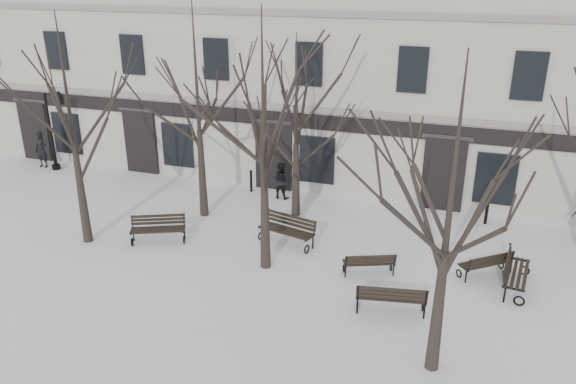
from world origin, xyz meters
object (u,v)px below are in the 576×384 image
at_px(bench_2, 391,297).
at_px(lamp_post, 54,125).
at_px(bench_5, 514,272).
at_px(tree_1, 263,113).
at_px(bench_3, 288,229).
at_px(tree_0, 68,105).
at_px(tree_2, 452,185).
at_px(bench_0, 158,228).
at_px(bench_4, 486,263).
at_px(bench_1, 369,263).

height_order(bench_2, lamp_post, lamp_post).
xyz_separation_m(bench_2, bench_5, (3.24, 2.52, 0.02)).
bearing_deg(tree_1, bench_3, 85.43).
height_order(tree_0, tree_2, tree_0).
distance_m(tree_1, bench_5, 8.75).
bearing_deg(bench_3, bench_2, -23.35).
relative_size(bench_0, bench_3, 0.93).
xyz_separation_m(bench_0, bench_2, (8.36, -1.81, 0.01)).
relative_size(bench_2, bench_4, 1.20).
xyz_separation_m(bench_0, lamp_post, (-8.32, 5.07, 1.68)).
distance_m(tree_0, bench_5, 14.69).
distance_m(tree_2, bench_1, 6.15).
distance_m(tree_0, bench_0, 4.99).
bearing_deg(bench_5, bench_0, 100.46).
xyz_separation_m(tree_1, tree_2, (5.51, -3.28, -0.32)).
relative_size(tree_2, bench_3, 3.59).
height_order(tree_1, bench_3, tree_1).
bearing_deg(bench_0, lamp_post, 124.10).
xyz_separation_m(bench_2, bench_4, (2.46, 2.96, -0.06)).
height_order(bench_3, bench_4, bench_3).
bearing_deg(tree_1, bench_5, 8.98).
bearing_deg(tree_0, bench_5, 6.03).
relative_size(tree_1, bench_4, 4.83).
xyz_separation_m(bench_3, bench_4, (6.52, -0.15, -0.08)).
distance_m(tree_0, bench_4, 14.04).
height_order(bench_4, bench_5, bench_5).
relative_size(bench_4, lamp_post, 0.44).
distance_m(bench_0, lamp_post, 9.89).
distance_m(tree_0, bench_1, 10.75).
distance_m(tree_2, bench_4, 6.57).
xyz_separation_m(bench_4, lamp_post, (-19.15, 3.92, 1.73)).
height_order(tree_1, lamp_post, tree_1).
xyz_separation_m(tree_1, bench_4, (6.66, 1.62, -4.55)).
xyz_separation_m(tree_0, bench_2, (10.74, -1.04, -4.31)).
bearing_deg(tree_0, tree_1, 2.64).
xyz_separation_m(tree_1, bench_5, (7.43, 1.17, -4.46)).
relative_size(tree_0, bench_2, 3.87).
height_order(tree_1, bench_4, tree_1).
bearing_deg(bench_2, tree_2, 113.31).
bearing_deg(bench_4, bench_2, 11.16).
xyz_separation_m(bench_4, bench_5, (0.78, -0.44, 0.09)).
distance_m(tree_1, bench_2, 6.29).
distance_m(bench_4, bench_5, 0.90).
bearing_deg(bench_1, bench_0, -21.77).
xyz_separation_m(tree_2, bench_1, (-2.28, 3.82, -4.25)).
bearing_deg(tree_0, lamp_post, 135.54).
xyz_separation_m(tree_1, bench_3, (0.14, 1.76, -4.46)).
bearing_deg(bench_3, lamp_post, 177.49).
bearing_deg(bench_2, lamp_post, -33.11).
bearing_deg(tree_0, bench_0, 17.94).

